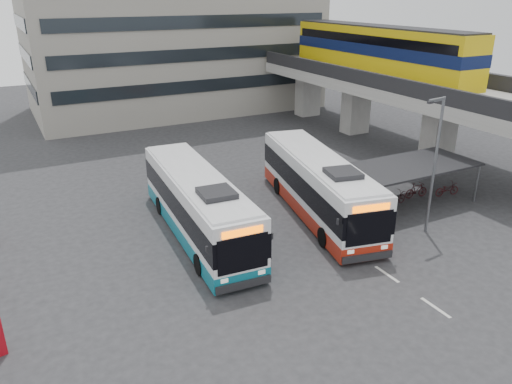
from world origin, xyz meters
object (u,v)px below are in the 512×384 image
lamp_post (435,158)px  bus_teal (198,205)px  pedestrian (268,260)px  bus_main (318,186)px

lamp_post → bus_teal: bearing=145.9°
bus_teal → lamp_post: lamp_post is taller
bus_teal → pedestrian: (1.30, -5.37, -0.97)m
bus_teal → lamp_post: 12.62m
pedestrian → lamp_post: lamp_post is taller
pedestrian → lamp_post: size_ratio=0.20×
bus_main → bus_teal: (-7.26, 0.65, -0.02)m
bus_teal → lamp_post: (11.07, -5.51, 2.53)m
pedestrian → bus_teal: bearing=43.4°
lamp_post → pedestrian: bearing=171.6°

